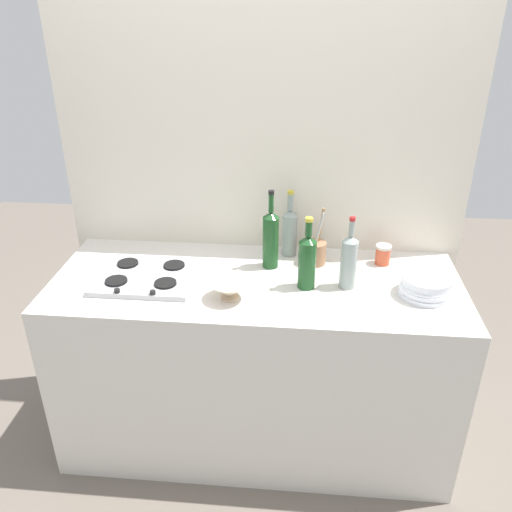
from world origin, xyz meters
TOP-DOWN VIEW (x-y plane):
  - ground_plane at (0.00, 0.00)m, footprint 6.00×6.00m
  - counter_block at (0.00, 0.00)m, footprint 1.80×0.70m
  - backsplash_panel at (0.00, 0.38)m, footprint 1.90×0.06m
  - stovetop_hob at (-0.48, -0.03)m, footprint 0.43×0.36m
  - plate_stack at (0.71, -0.06)m, footprint 0.22×0.21m
  - wine_bottle_leftmost at (0.22, -0.04)m, footprint 0.08×0.08m
  - wine_bottle_mid_left at (0.14, 0.27)m, footprint 0.07×0.07m
  - wine_bottle_mid_right at (0.39, -0.02)m, footprint 0.07×0.07m
  - wine_bottle_rightmost at (0.05, 0.14)m, footprint 0.07×0.07m
  - mixing_bowl at (-0.09, -0.16)m, footprint 0.17×0.17m
  - utensil_crock at (0.26, 0.19)m, footprint 0.10×0.10m
  - condiment_jar_front at (0.57, 0.21)m, footprint 0.07×0.07m

SIDE VIEW (x-z plane):
  - ground_plane at x=0.00m, z-range 0.00..0.00m
  - counter_block at x=0.00m, z-range 0.00..0.90m
  - stovetop_hob at x=-0.48m, z-range 0.89..0.93m
  - mixing_bowl at x=-0.09m, z-range 0.90..0.98m
  - plate_stack at x=0.71m, z-range 0.90..0.99m
  - condiment_jar_front at x=0.57m, z-range 0.90..0.99m
  - utensil_crock at x=0.26m, z-range 0.82..1.09m
  - wine_bottle_mid_left at x=0.14m, z-range 0.86..1.19m
  - wine_bottle_mid_right at x=0.39m, z-range 0.86..1.19m
  - wine_bottle_leftmost at x=0.22m, z-range 0.87..1.19m
  - wine_bottle_rightmost at x=0.05m, z-range 0.86..1.23m
  - backsplash_panel at x=0.00m, z-range 0.00..2.25m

